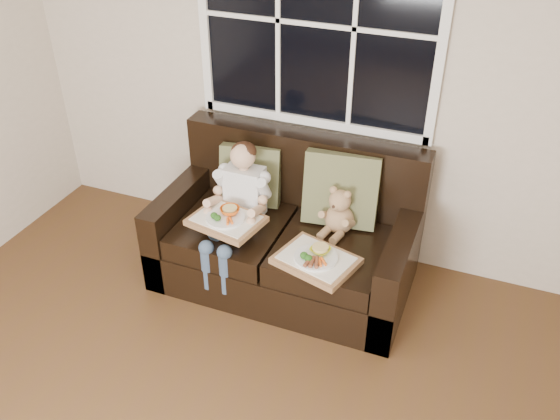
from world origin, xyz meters
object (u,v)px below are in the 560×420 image
at_px(tray_left, 226,219).
at_px(tray_right, 316,259).
at_px(child, 239,199).
at_px(teddy_bear, 339,214).
at_px(loveseat, 288,239).

xyz_separation_m(tray_left, tray_right, (0.63, -0.07, -0.10)).
height_order(child, teddy_bear, child).
relative_size(teddy_bear, tray_right, 0.62).
relative_size(child, tray_right, 1.54).
relative_size(loveseat, tray_left, 3.43).
relative_size(loveseat, child, 2.03).
height_order(loveseat, teddy_bear, loveseat).
height_order(teddy_bear, tray_right, teddy_bear).
bearing_deg(teddy_bear, child, -155.25).
height_order(loveseat, child, child).
bearing_deg(loveseat, child, -158.78).
xyz_separation_m(loveseat, tray_right, (0.32, -0.35, 0.17)).
xyz_separation_m(loveseat, teddy_bear, (0.34, 0.03, 0.27)).
bearing_deg(tray_left, child, 97.02).
height_order(child, tray_left, child).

